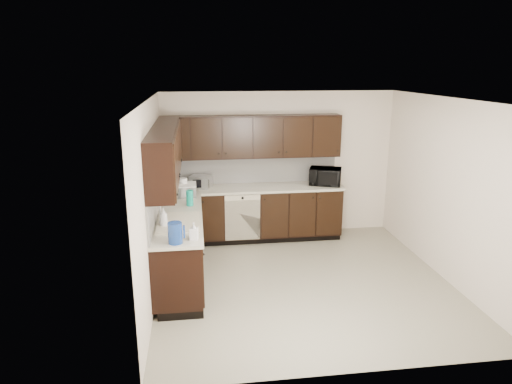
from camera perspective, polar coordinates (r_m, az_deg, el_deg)
The scene contains 20 objects.
floor at distance 6.53m, azimuth 5.91°, elevation -11.04°, with size 4.00×4.00×0.00m, color gray.
ceiling at distance 5.86m, azimuth 6.60°, elevation 11.42°, with size 4.00×4.00×0.00m, color white.
wall_back at distance 7.97m, azimuth 2.85°, elevation 3.48°, with size 4.00×0.02×2.50m, color beige.
wall_left at distance 5.93m, azimuth -12.88°, elevation -1.11°, with size 0.02×4.00×2.50m, color beige.
wall_right at distance 6.82m, azimuth 22.78°, elevation 0.22°, with size 0.02×4.00×2.50m, color beige.
wall_front at distance 4.27m, azimuth 12.63°, elevation -7.73°, with size 4.00×0.02×2.50m, color beige.
lower_cabinets at distance 7.23m, azimuth -3.85°, elevation -4.70°, with size 3.00×2.80×0.90m.
countertop at distance 7.07m, azimuth -3.94°, elevation -0.86°, with size 3.03×2.83×0.04m.
backsplash at distance 7.20m, azimuth -5.76°, elevation 1.54°, with size 3.00×2.80×0.48m.
upper_cabinets at distance 6.97m, azimuth -4.90°, elevation 6.06°, with size 3.00×2.80×0.70m.
dishwasher at distance 7.49m, azimuth -1.69°, elevation -2.87°, with size 0.58×0.04×0.78m.
sink at distance 6.01m, azimuth -9.65°, elevation -4.42°, with size 0.54×0.82×0.42m.
microwave at distance 7.87m, azimuth 8.65°, elevation 1.94°, with size 0.53×0.36×0.29m, color black.
soap_bottle_a at distance 5.39m, azimuth -7.77°, elevation -4.85°, with size 0.09×0.10×0.21m, color gray.
soap_bottle_b at distance 5.86m, azimuth -11.47°, elevation -3.13°, with size 0.10×0.10×0.25m, color gray.
toaster_oven at distance 7.64m, azimuth -6.92°, elevation 1.27°, with size 0.33×0.25×0.21m, color silver.
storage_bin at distance 7.20m, azimuth -9.44°, elevation 0.21°, with size 0.48×0.35×0.19m, color silver.
blue_pitcher at distance 5.30m, azimuth -10.08°, elevation -5.07°, with size 0.17×0.17×0.25m, color navy.
teal_tumbler at distance 6.69m, azimuth -8.29°, elevation -0.75°, with size 0.10×0.10×0.23m, color #0D917A.
paper_towel_roll at distance 7.26m, azimuth -9.04°, elevation 0.67°, with size 0.12×0.12×0.27m, color white.
Camera 1 is at (-1.42, -5.67, 2.90)m, focal length 32.00 mm.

